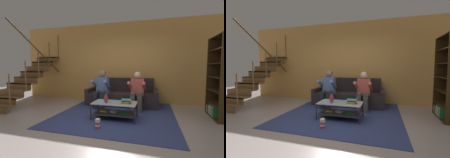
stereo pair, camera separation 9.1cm
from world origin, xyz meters
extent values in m
plane|color=#A99B98|center=(0.00, 0.00, 0.00)|extent=(16.80, 16.80, 0.00)
cube|color=gold|center=(0.00, 2.46, 1.45)|extent=(8.40, 0.12, 2.90)
cube|color=brown|center=(-3.25, 0.14, 0.17)|extent=(1.00, 0.28, 0.04)
cube|color=brown|center=(-3.25, 0.42, 0.35)|extent=(1.00, 0.28, 0.04)
cube|color=brown|center=(-3.25, 0.29, 0.28)|extent=(1.00, 0.02, 0.19)
cube|color=brown|center=(-3.25, 0.70, 0.54)|extent=(1.00, 0.28, 0.04)
cube|color=brown|center=(-3.25, 0.57, 0.47)|extent=(1.00, 0.02, 0.19)
cube|color=brown|center=(-3.25, 0.98, 0.73)|extent=(1.00, 0.28, 0.04)
cube|color=brown|center=(-3.25, 0.85, 0.65)|extent=(1.00, 0.02, 0.19)
cube|color=brown|center=(-3.25, 1.26, 0.91)|extent=(1.00, 0.28, 0.04)
cube|color=brown|center=(-3.25, 1.13, 0.84)|extent=(1.00, 0.02, 0.19)
cube|color=brown|center=(-3.25, 1.55, 1.10)|extent=(1.00, 0.28, 0.04)
cube|color=brown|center=(-3.25, 1.42, 1.03)|extent=(1.00, 0.02, 0.19)
cube|color=brown|center=(-3.25, 1.83, 1.29)|extent=(1.00, 0.28, 0.04)
cube|color=brown|center=(-3.25, 1.70, 1.21)|extent=(1.00, 0.02, 0.19)
cube|color=brown|center=(-3.25, 2.11, 1.47)|extent=(1.00, 0.28, 0.04)
cube|color=brown|center=(-3.25, 1.98, 1.40)|extent=(1.00, 0.02, 0.19)
cube|color=brown|center=(-3.25, 2.39, 1.66)|extent=(1.00, 0.28, 0.04)
cube|color=brown|center=(-3.25, 2.26, 1.59)|extent=(1.00, 0.02, 0.19)
cylinder|color=brown|center=(-2.79, 0.14, 0.64)|extent=(0.04, 0.04, 0.90)
cylinder|color=brown|center=(-2.79, 0.70, 1.01)|extent=(0.04, 0.04, 0.90)
cylinder|color=brown|center=(-2.79, 1.26, 1.38)|extent=(0.04, 0.04, 0.90)
cylinder|color=brown|center=(-2.79, 1.83, 1.76)|extent=(0.04, 0.04, 0.90)
cylinder|color=brown|center=(-2.79, 2.39, 2.13)|extent=(0.04, 0.04, 0.90)
cylinder|color=brown|center=(-2.79, 1.26, 1.83)|extent=(0.05, 2.27, 1.53)
cube|color=#2D2628|center=(0.01, 1.85, 0.21)|extent=(2.08, 0.86, 0.42)
cube|color=black|center=(0.01, 2.19, 0.65)|extent=(2.08, 0.18, 0.47)
cube|color=#2D2628|center=(-1.09, 1.85, 0.27)|extent=(0.13, 0.86, 0.54)
cube|color=#2D2628|center=(1.11, 1.85, 0.27)|extent=(0.13, 0.86, 0.54)
cylinder|color=#242C2F|center=(-0.65, 1.11, 0.21)|extent=(0.14, 0.14, 0.42)
cylinder|color=#242C2F|center=(-0.45, 1.11, 0.21)|extent=(0.14, 0.14, 0.42)
cylinder|color=#242C2F|center=(-0.65, 1.29, 0.46)|extent=(0.14, 0.42, 0.14)
cylinder|color=#242C2F|center=(-0.45, 1.29, 0.46)|extent=(0.14, 0.42, 0.14)
cube|color=#5B72A8|center=(-0.55, 1.50, 0.69)|extent=(0.38, 0.22, 0.54)
cylinder|color=#5B72A8|center=(-0.75, 1.32, 0.74)|extent=(0.09, 0.49, 0.31)
cylinder|color=#5B72A8|center=(-0.34, 1.32, 0.74)|extent=(0.09, 0.49, 0.31)
sphere|color=#8C6D5B|center=(-0.55, 1.50, 1.06)|extent=(0.21, 0.21, 0.21)
ellipsoid|color=black|center=(-0.55, 1.52, 1.09)|extent=(0.21, 0.21, 0.13)
cylinder|color=#544E48|center=(0.46, 1.11, 0.21)|extent=(0.14, 0.14, 0.42)
cylinder|color=#544E48|center=(0.66, 1.11, 0.21)|extent=(0.14, 0.14, 0.42)
cylinder|color=#544E48|center=(0.46, 1.29, 0.46)|extent=(0.14, 0.42, 0.14)
cylinder|color=#544E48|center=(0.66, 1.29, 0.46)|extent=(0.14, 0.42, 0.14)
cube|color=#C2554A|center=(0.56, 1.50, 0.67)|extent=(0.38, 0.22, 0.51)
cylinder|color=#C2554A|center=(0.36, 1.32, 0.72)|extent=(0.09, 0.49, 0.31)
cylinder|color=#C2554A|center=(0.77, 1.32, 0.72)|extent=(0.09, 0.49, 0.31)
sphere|color=beige|center=(0.56, 1.50, 1.03)|extent=(0.21, 0.21, 0.21)
ellipsoid|color=black|center=(0.56, 1.52, 1.05)|extent=(0.21, 0.21, 0.13)
cube|color=#B0C0CA|center=(0.12, 0.46, 0.40)|extent=(1.07, 0.56, 0.02)
cube|color=#36353A|center=(0.12, 0.46, 0.14)|extent=(0.98, 0.52, 0.02)
cylinder|color=#302534|center=(-0.40, 0.19, 0.20)|extent=(0.03, 0.03, 0.41)
cylinder|color=#302534|center=(0.64, 0.19, 0.20)|extent=(0.03, 0.03, 0.41)
cylinder|color=#302534|center=(-0.40, 0.73, 0.20)|extent=(0.03, 0.03, 0.41)
cylinder|color=#302534|center=(0.64, 0.73, 0.20)|extent=(0.03, 0.03, 0.41)
cube|color=gold|center=(-0.16, 0.44, 0.17)|extent=(0.20, 0.12, 0.03)
cube|color=silver|center=(0.09, 0.47, 0.17)|extent=(0.20, 0.16, 0.03)
cube|color=#328648|center=(0.35, 0.43, 0.16)|extent=(0.22, 0.14, 0.02)
cube|color=navy|center=(0.07, 1.05, 0.01)|extent=(3.03, 3.39, 0.01)
cube|color=slate|center=(0.07, 1.05, 0.01)|extent=(1.67, 1.87, 0.00)
ellipsoid|color=brown|center=(-0.07, 0.35, 0.51)|extent=(0.11, 0.11, 0.21)
cylinder|color=brown|center=(-0.07, 0.35, 0.62)|extent=(0.05, 0.05, 0.05)
cube|color=#9C734E|center=(0.41, 0.43, 0.42)|extent=(0.19, 0.16, 0.02)
cube|color=orange|center=(0.42, 0.44, 0.44)|extent=(0.24, 0.18, 0.02)
cube|color=#212E25|center=(0.41, 0.44, 0.46)|extent=(0.18, 0.13, 0.03)
cube|color=teal|center=(0.41, 0.43, 0.49)|extent=(0.24, 0.17, 0.03)
cube|color=#372610|center=(2.62, 1.70, 1.02)|extent=(0.33, 0.03, 2.03)
cube|color=#372610|center=(2.61, 1.21, 0.01)|extent=(0.36, 0.96, 0.02)
cube|color=#372610|center=(2.61, 1.21, 0.34)|extent=(0.36, 0.96, 0.02)
cube|color=#372610|center=(2.61, 1.21, 0.68)|extent=(0.36, 0.96, 0.02)
cube|color=#372610|center=(2.61, 1.21, 1.02)|extent=(0.36, 0.96, 0.02)
cube|color=#372610|center=(2.61, 1.21, 1.36)|extent=(0.36, 0.96, 0.02)
cube|color=#372610|center=(2.61, 1.21, 1.69)|extent=(0.36, 0.96, 0.02)
cube|color=#372610|center=(2.61, 1.21, 2.02)|extent=(0.36, 0.96, 0.02)
cube|color=#B1BC3B|center=(2.60, 1.66, 0.12)|extent=(0.25, 0.04, 0.20)
cube|color=#6BA2AF|center=(2.60, 1.61, 0.12)|extent=(0.26, 0.05, 0.20)
cube|color=#1C2032|center=(2.58, 1.56, 0.16)|extent=(0.23, 0.05, 0.28)
cube|color=#7197B4|center=(2.59, 1.51, 0.13)|extent=(0.25, 0.04, 0.22)
cube|color=gold|center=(2.60, 1.48, 0.13)|extent=(0.26, 0.04, 0.22)
cube|color=teal|center=(2.59, 1.44, 0.16)|extent=(0.24, 0.05, 0.28)
cube|color=orange|center=(2.59, 1.40, 0.14)|extent=(0.25, 0.04, 0.24)
cube|color=orange|center=(2.61, 1.36, 0.14)|extent=(0.30, 0.05, 0.23)
cube|color=silver|center=(2.60, 1.32, 0.14)|extent=(0.28, 0.03, 0.24)
cube|color=teal|center=(2.59, 1.29, 0.12)|extent=(0.25, 0.03, 0.19)
cube|color=#328949|center=(2.58, 1.24, 0.12)|extent=(0.24, 0.05, 0.19)
cube|color=#6F98B6|center=(2.61, 1.19, 0.15)|extent=(0.30, 0.06, 0.26)
cube|color=green|center=(2.61, 1.15, 0.15)|extent=(0.30, 0.04, 0.25)
cylinder|color=red|center=(-0.07, -0.20, 0.02)|extent=(0.11, 0.11, 0.04)
cylinder|color=white|center=(-0.07, -0.20, 0.07)|extent=(0.11, 0.11, 0.04)
cylinder|color=red|center=(-0.07, -0.20, 0.11)|extent=(0.11, 0.11, 0.04)
cylinder|color=white|center=(-0.07, -0.20, 0.15)|extent=(0.11, 0.11, 0.04)
ellipsoid|color=beige|center=(-0.07, -0.20, 0.19)|extent=(0.11, 0.11, 0.04)
camera|label=1|loc=(1.03, -3.03, 1.26)|focal=24.00mm
camera|label=2|loc=(1.11, -3.00, 1.26)|focal=24.00mm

